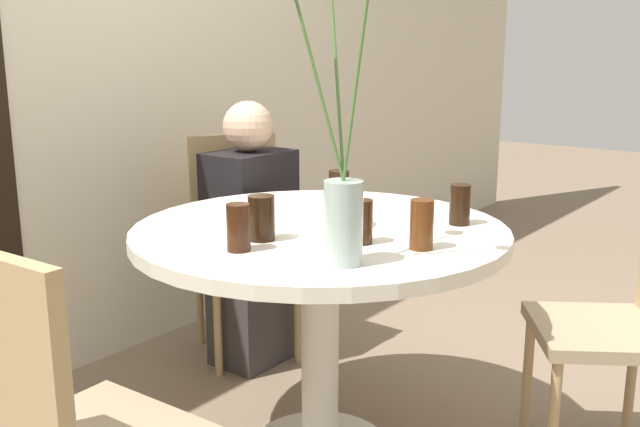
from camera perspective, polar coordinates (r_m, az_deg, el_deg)
wall_back at (r=2.99m, az=-19.19°, el=12.56°), size 8.00×0.05×2.60m
dining_table at (r=2.19m, az=0.00°, el=-4.59°), size 1.13×1.13×0.77m
chair_left_flank at (r=3.07m, az=-6.38°, el=-1.32°), size 0.55×0.55×0.93m
chair_near_front at (r=2.35m, az=23.60°, el=-6.87°), size 0.56×0.56×0.93m
birthday_cake at (r=2.15m, az=0.80°, el=0.07°), size 0.20×0.20×0.13m
flower_vase at (r=1.73m, az=1.71°, el=3.39°), size 0.20×0.23×0.77m
side_plate at (r=2.35m, az=-7.52°, el=0.18°), size 0.19×0.19×0.01m
drink_glass_0 at (r=1.95m, az=3.33°, el=-0.66°), size 0.06×0.06×0.12m
drink_glass_1 at (r=1.99m, az=-4.71°, el=-0.36°), size 0.08×0.08×0.13m
drink_glass_2 at (r=1.89m, az=-6.55°, el=-1.12°), size 0.06×0.06×0.13m
drink_glass_3 at (r=2.37m, az=1.52°, el=1.91°), size 0.07×0.07×0.13m
drink_glass_4 at (r=1.91m, az=8.13°, el=-0.88°), size 0.06×0.06×0.13m
drink_glass_5 at (r=2.20m, az=11.12°, el=0.70°), size 0.06×0.06×0.12m
person_guest at (r=2.93m, az=-5.55°, el=-2.38°), size 0.34×0.24×1.09m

